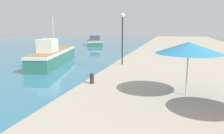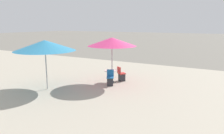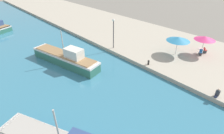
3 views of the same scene
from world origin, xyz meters
name	(u,v)px [view 3 (image 3 of 3)]	position (x,y,z in m)	size (l,w,h in m)	color
quay_promenade	(95,22)	(8.00, 37.00, 0.27)	(16.00, 90.00, 0.55)	#B2A893
fishing_boat_mid	(66,58)	(-6.80, 24.24, 0.99)	(4.54, 11.01, 4.82)	#33705B
cafe_umbrella_pink	(205,38)	(8.81, 12.69, 3.04)	(2.85, 2.85, 2.75)	#B7B7B7
cafe_umbrella_white	(178,39)	(6.02, 15.18, 2.94)	(3.23, 3.23, 2.68)	#B7B7B7
cafe_table	(201,50)	(9.00, 12.89, 1.08)	(0.80, 0.80, 0.74)	#333338
cafe_chair_left	(205,51)	(9.58, 12.46, 0.87)	(0.58, 0.58, 0.91)	#2D2D33
cafe_chair_right	(201,53)	(8.36, 12.55, 0.87)	(0.57, 0.55, 0.91)	#2D2D33
person_at_quay	(217,93)	(0.47, 7.42, 0.95)	(0.50, 0.36, 0.93)	#333D5B
mooring_bollard	(149,62)	(0.64, 15.98, 0.90)	(0.26, 0.26, 0.65)	#2D2823
lamppost	(113,29)	(0.91, 23.01, 3.64)	(0.36, 0.36, 4.56)	#232328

